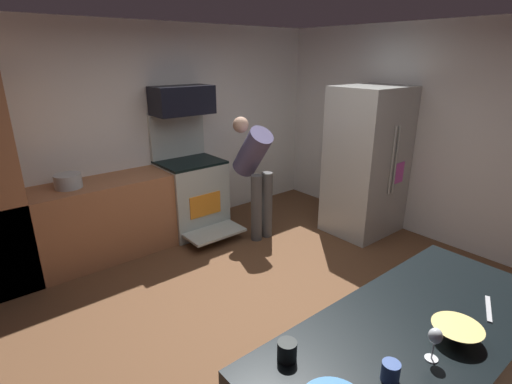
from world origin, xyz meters
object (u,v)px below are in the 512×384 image
object	(u,v)px
wine_glass_mid	(435,338)
refrigerator	(367,162)
stock_pot	(68,181)
mug_tea	(287,351)
mixing_bowl_small	(456,333)
microwave	(182,100)
oven_range	(192,194)
mug_coffee	(390,371)
person_cook	(255,169)

from	to	relation	value
wine_glass_mid	refrigerator	bearing A→B (deg)	40.39
stock_pot	mug_tea	bearing A→B (deg)	-88.49
mixing_bowl_small	microwave	bearing A→B (deg)	80.41
mixing_bowl_small	wine_glass_mid	world-z (taller)	wine_glass_mid
oven_range	microwave	size ratio (longest dim) A/B	2.06
refrigerator	mug_coffee	size ratio (longest dim) A/B	21.47
person_cook	mug_tea	xyz separation A→B (m)	(-1.91, -2.57, 0.06)
refrigerator	microwave	bearing A→B (deg)	139.16
mug_tea	oven_range	bearing A→B (deg)	67.00
mixing_bowl_small	person_cook	bearing A→B (deg)	68.56
refrigerator	mixing_bowl_small	world-z (taller)	refrigerator
microwave	wine_glass_mid	xyz separation A→B (m)	(-0.85, -3.72, -0.68)
microwave	mug_tea	world-z (taller)	microwave
oven_range	mug_coffee	distance (m)	3.76
person_cook	mug_tea	bearing A→B (deg)	-126.59
wine_glass_mid	mixing_bowl_small	bearing A→B (deg)	-2.11
microwave	mixing_bowl_small	size ratio (longest dim) A/B	3.09
refrigerator	person_cook	distance (m)	1.44
refrigerator	mug_coffee	bearing A→B (deg)	-142.92
person_cook	wine_glass_mid	size ratio (longest dim) A/B	8.90
refrigerator	wine_glass_mid	world-z (taller)	refrigerator
refrigerator	stock_pot	world-z (taller)	refrigerator
mixing_bowl_small	stock_pot	xyz separation A→B (m)	(-0.81, 3.65, 0.04)
refrigerator	mug_tea	size ratio (longest dim) A/B	19.98
person_cook	wine_glass_mid	bearing A→B (deg)	-115.02
microwave	mixing_bowl_small	bearing A→B (deg)	-99.59
mixing_bowl_small	wine_glass_mid	distance (m)	0.23
microwave	wine_glass_mid	world-z (taller)	microwave
mixing_bowl_small	mug_coffee	size ratio (longest dim) A/B	2.75
person_cook	mug_tea	size ratio (longest dim) A/B	15.98
oven_range	mug_coffee	world-z (taller)	oven_range
wine_glass_mid	stock_pot	bearing A→B (deg)	99.30
mixing_bowl_small	wine_glass_mid	bearing A→B (deg)	177.89
oven_range	refrigerator	world-z (taller)	refrigerator
mixing_bowl_small	mug_tea	distance (m)	0.85
refrigerator	oven_range	bearing A→B (deg)	140.98
oven_range	person_cook	size ratio (longest dim) A/B	1.02
person_cook	mixing_bowl_small	world-z (taller)	person_cook
oven_range	stock_pot	xyz separation A→B (m)	(-1.44, 0.01, 0.46)
oven_range	mug_tea	xyz separation A→B (m)	(-1.36, -3.21, 0.44)
mug_coffee	mug_tea	bearing A→B (deg)	125.07
mixing_bowl_small	mug_tea	xyz separation A→B (m)	(-0.73, 0.43, 0.01)
oven_range	mug_tea	bearing A→B (deg)	-113.00
person_cook	stock_pot	xyz separation A→B (m)	(-1.99, 0.65, 0.09)
microwave	mug_coffee	xyz separation A→B (m)	(-1.10, -3.67, -0.75)
oven_range	stock_pot	world-z (taller)	oven_range
microwave	mixing_bowl_small	distance (m)	3.86
person_cook	wine_glass_mid	xyz separation A→B (m)	(-1.40, -2.99, 0.13)
wine_glass_mid	stock_pot	world-z (taller)	wine_glass_mid
microwave	stock_pot	world-z (taller)	microwave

